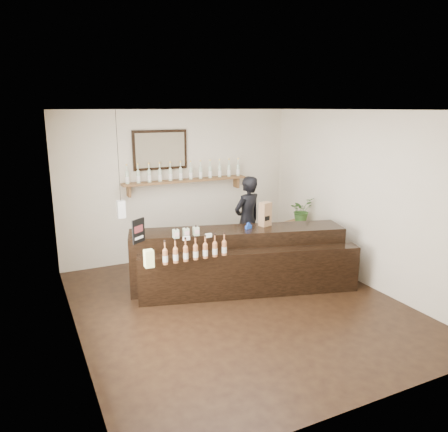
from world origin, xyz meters
TOP-DOWN VIEW (x-y plane):
  - ground at (0.00, 0.00)m, footprint 5.00×5.00m
  - room_shell at (0.00, 0.00)m, footprint 5.00×5.00m
  - back_wall_decor at (-0.15, 2.37)m, footprint 2.66×0.96m
  - counter at (0.33, 0.57)m, footprint 3.45×1.81m
  - promo_sign at (-1.27, 0.66)m, footprint 0.22×0.16m
  - paper_bag at (0.83, 0.68)m, footprint 0.21×0.18m
  - tape_dispenser at (0.50, 0.64)m, footprint 0.12×0.08m
  - side_cabinet at (2.00, 1.32)m, footprint 0.50×0.59m
  - potted_plant at (2.00, 1.32)m, footprint 0.51×0.47m
  - shopkeeper at (0.97, 1.55)m, footprint 0.77×0.62m

SIDE VIEW (x-z plane):
  - ground at x=0.00m, z-range 0.00..0.00m
  - side_cabinet at x=2.00m, z-range 0.00..0.73m
  - counter at x=0.33m, z-range -0.11..1.00m
  - shopkeeper at x=0.97m, z-range 0.00..1.85m
  - potted_plant at x=2.00m, z-range 0.73..1.20m
  - tape_dispenser at x=0.50m, z-range 0.94..1.04m
  - promo_sign at x=-1.27m, z-range 0.95..1.30m
  - paper_bag at x=0.83m, z-range 0.95..1.34m
  - room_shell at x=0.00m, z-range -0.80..4.20m
  - back_wall_decor at x=-0.15m, z-range 0.91..2.60m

